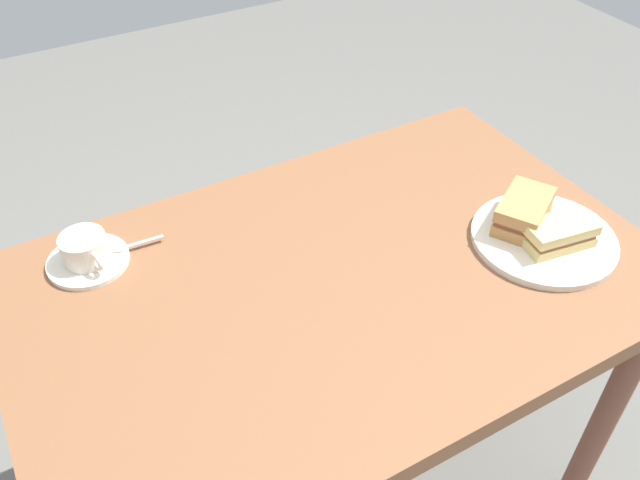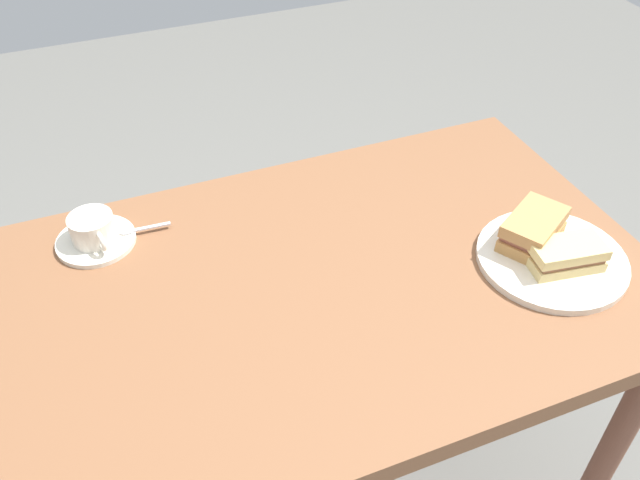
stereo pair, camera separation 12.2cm
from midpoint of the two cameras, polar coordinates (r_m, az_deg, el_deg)
name	(u,v)px [view 2 (the right image)]	position (r m, az deg, el deg)	size (l,w,h in m)	color
dining_table	(333,311)	(1.26, 3.91, -6.32)	(1.17, 0.75, 0.76)	brown
sandwich_plate	(551,259)	(1.31, 22.00, -1.64)	(0.28, 0.28, 0.01)	silver
sandwich_front	(566,255)	(1.28, 23.16, -1.33)	(0.14, 0.09, 0.05)	#D9BD77
sandwich_back	(533,229)	(1.31, 20.58, 0.78)	(0.16, 0.14, 0.06)	#B68146
coffee_saucer	(96,241)	(1.31, -16.37, -0.17)	(0.15, 0.15, 0.01)	silver
coffee_cup	(92,228)	(1.29, -16.62, 0.90)	(0.08, 0.11, 0.05)	silver
spoon	(136,230)	(1.30, -13.11, 0.77)	(0.10, 0.02, 0.01)	silver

